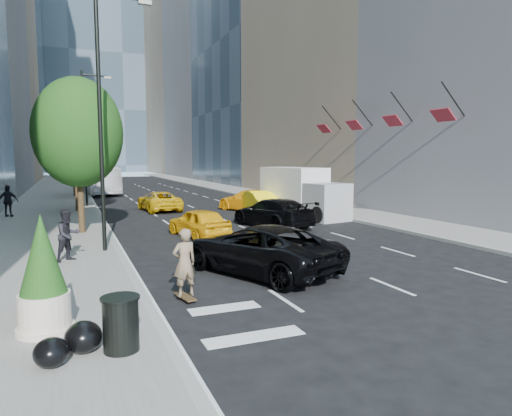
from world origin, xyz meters
name	(u,v)px	position (x,y,z in m)	size (l,w,h in m)	color
ground	(298,261)	(0.00, 0.00, 0.00)	(160.00, 160.00, 0.00)	black
sidewalk_left	(54,199)	(-9.00, 30.00, 0.07)	(6.00, 120.00, 0.15)	slate
sidewalk_right	(250,193)	(10.00, 30.00, 0.07)	(4.00, 120.00, 0.15)	slate
tower_right_mid	(224,11)	(22.00, 74.00, 32.50)	(20.00, 24.00, 65.00)	slate
tower_right_far	(194,71)	(22.00, 98.00, 25.00)	(20.00, 24.00, 50.00)	#87715D
tower_distant	(92,3)	(0.00, 120.00, 45.00)	(40.00, 20.00, 90.00)	#303E4B
lamp_near	(104,104)	(-6.32, 4.00, 5.81)	(2.13, 0.22, 10.00)	black
lamp_far	(87,130)	(-6.32, 22.00, 5.81)	(2.13, 0.22, 10.00)	black
tree_near	(78,133)	(-7.20, 9.00, 4.97)	(4.20, 4.20, 7.46)	black
tree_mid	(75,135)	(-7.20, 19.00, 5.32)	(4.50, 4.50, 7.99)	black
tree_far	(73,149)	(-7.20, 32.00, 4.62)	(3.90, 3.90, 6.92)	black
traffic_signal	(80,154)	(-6.40, 40.00, 4.23)	(2.48, 0.53, 5.20)	black
facade_flags	(374,120)	(10.64, 10.00, 6.18)	(1.85, 13.30, 2.05)	black
skateboarder	(185,267)	(-4.96, -3.00, 0.91)	(0.66, 0.44, 1.82)	#756249
black_sedan_lincoln	(259,249)	(-2.00, -1.00, 0.80)	(2.66, 5.76, 1.60)	black
black_sedan_mercedes	(273,213)	(2.58, 8.00, 0.79)	(2.21, 5.43, 1.58)	black
taxi_a	(199,222)	(-2.00, 6.50, 0.69)	(1.64, 4.07, 1.39)	#ECA80C
taxi_b	(258,202)	(4.20, 14.00, 0.79)	(1.66, 4.77, 1.57)	yellow
taxi_c	(159,201)	(-1.79, 18.00, 0.69)	(2.28, 4.95, 1.38)	#E4B20C
taxi_d	(250,200)	(4.20, 15.50, 0.77)	(2.15, 5.28, 1.53)	#FFA90D
city_bus	(99,179)	(-4.80, 35.83, 1.54)	(2.59, 11.07, 3.08)	white
box_truck	(302,192)	(6.16, 11.29, 1.60)	(3.52, 6.90, 3.15)	silver
pedestrian_a	(68,235)	(-7.81, 2.56, 1.07)	(0.90, 0.70, 1.85)	black
pedestrian_b	(8,201)	(-11.20, 16.96, 1.13)	(1.15, 0.48, 1.97)	black
trash_can	(121,325)	(-6.91, -5.99, 0.65)	(0.67, 0.67, 1.00)	black
planter_shrub	(43,276)	(-8.28, -4.40, 1.34)	(1.04, 1.04, 2.50)	beige
garbage_bags	(71,343)	(-7.79, -5.96, 0.43)	(1.19, 1.14, 0.59)	black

